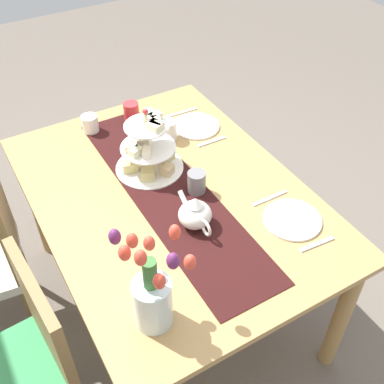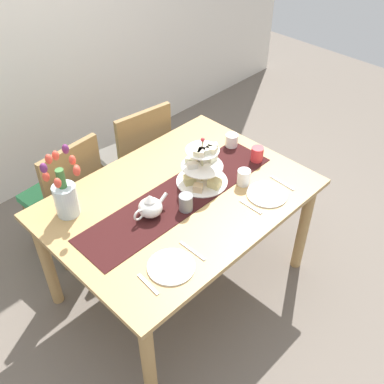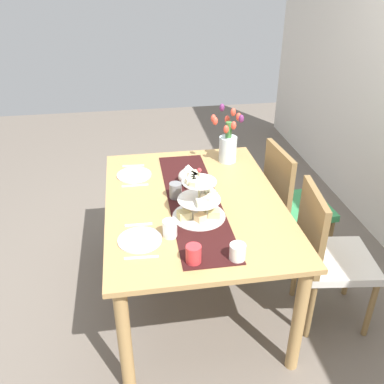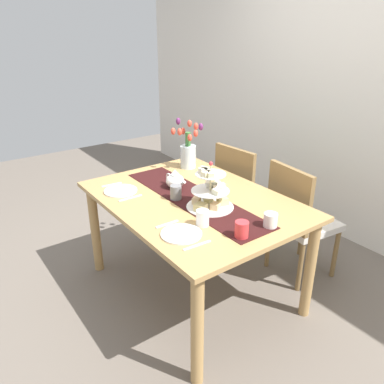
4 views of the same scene
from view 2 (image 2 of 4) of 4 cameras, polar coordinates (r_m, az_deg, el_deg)
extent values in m
plane|color=#6B6056|center=(3.10, -1.34, -11.11)|extent=(8.00, 8.00, 0.00)
cube|color=silver|center=(3.49, -21.81, 18.94)|extent=(6.00, 0.08, 2.60)
cube|color=tan|center=(2.56, -1.59, -0.83)|extent=(1.46, 1.05, 0.03)
cylinder|color=tan|center=(2.37, -5.46, -20.65)|extent=(0.07, 0.07, 0.72)
cylinder|color=tan|center=(3.01, 13.81, -4.30)|extent=(0.07, 0.07, 0.72)
cylinder|color=tan|center=(2.86, -17.71, -8.44)|extent=(0.07, 0.07, 0.72)
cylinder|color=tan|center=(3.41, 1.15, 3.17)|extent=(0.07, 0.07, 0.72)
cylinder|color=olive|center=(3.49, -14.85, -0.67)|extent=(0.04, 0.04, 0.41)
cylinder|color=olive|center=(3.37, -19.60, -3.72)|extent=(0.04, 0.04, 0.41)
cylinder|color=olive|center=(3.26, -10.97, -3.37)|extent=(0.04, 0.04, 0.41)
cylinder|color=olive|center=(3.13, -15.93, -6.78)|extent=(0.04, 0.04, 0.41)
cube|color=#389356|center=(3.16, -16.07, -0.54)|extent=(0.45, 0.45, 0.05)
cube|color=olive|center=(2.87, -14.70, 1.62)|extent=(0.42, 0.07, 0.45)
cylinder|color=olive|center=(3.74, -6.28, 3.73)|extent=(0.04, 0.04, 0.41)
cylinder|color=olive|center=(3.61, -11.05, 1.58)|extent=(0.04, 0.04, 0.41)
cylinder|color=olive|center=(3.50, -3.05, 0.98)|extent=(0.04, 0.04, 0.41)
cylinder|color=olive|center=(3.36, -8.04, -1.43)|extent=(0.04, 0.04, 0.41)
cube|color=silver|center=(3.41, -7.42, 4.29)|extent=(0.47, 0.47, 0.05)
cube|color=olive|center=(3.13, -5.94, 6.40)|extent=(0.42, 0.09, 0.45)
cube|color=black|center=(2.56, -1.64, -0.51)|extent=(1.27, 0.31, 0.00)
cylinder|color=beige|center=(2.57, 1.29, 3.76)|extent=(0.01, 0.01, 0.28)
cylinder|color=white|center=(2.65, 1.25, 1.38)|extent=(0.30, 0.30, 0.01)
cylinder|color=white|center=(2.58, 1.29, 3.28)|extent=(0.24, 0.24, 0.01)
cylinder|color=white|center=(2.52, 1.32, 5.28)|extent=(0.19, 0.19, 0.01)
cube|color=beige|center=(2.67, 1.97, 2.34)|extent=(0.07, 0.07, 0.04)
cube|color=#DCD085|center=(2.69, 0.38, 2.83)|extent=(0.07, 0.08, 0.04)
cube|color=#D1C983|center=(2.62, -0.29, 1.56)|extent=(0.08, 0.08, 0.05)
cube|color=beige|center=(2.56, 0.74, 0.52)|extent=(0.07, 0.07, 0.04)
cube|color=#D2C584|center=(2.60, 2.86, 1.13)|extent=(0.08, 0.08, 0.05)
cube|color=#EFE9C0|center=(2.61, 2.54, 4.23)|extent=(0.06, 0.04, 0.03)
cube|color=beige|center=(2.61, 1.36, 4.22)|extent=(0.06, 0.07, 0.03)
cube|color=beige|center=(2.62, 0.30, 4.39)|extent=(0.05, 0.06, 0.03)
cube|color=beige|center=(2.59, -0.18, 4.02)|extent=(0.05, 0.06, 0.03)
cube|color=silver|center=(2.56, 0.00, 3.40)|extent=(0.07, 0.06, 0.03)
cube|color=beige|center=(2.47, 0.75, 5.06)|extent=(0.06, 0.05, 0.03)
cube|color=beige|center=(2.47, 1.18, 5.02)|extent=(0.07, 0.06, 0.03)
cube|color=beige|center=(2.49, 1.70, 5.29)|extent=(0.05, 0.07, 0.03)
cube|color=beige|center=(2.49, 2.42, 5.34)|extent=(0.05, 0.06, 0.03)
cube|color=beige|center=(2.51, 2.59, 5.73)|extent=(0.07, 0.06, 0.03)
sphere|color=red|center=(2.48, 1.35, 6.59)|extent=(0.02, 0.02, 0.02)
ellipsoid|color=white|center=(2.41, -5.25, -1.96)|extent=(0.13, 0.13, 0.10)
cone|color=white|center=(2.37, -5.34, -0.75)|extent=(0.06, 0.06, 0.04)
cylinder|color=white|center=(2.45, -3.68, -0.79)|extent=(0.07, 0.02, 0.06)
torus|color=white|center=(2.38, -6.69, -2.88)|extent=(0.07, 0.01, 0.07)
cylinder|color=silver|center=(2.48, -15.51, -0.99)|extent=(0.12, 0.12, 0.18)
cylinder|color=#3D7538|center=(2.40, -16.09, 1.55)|extent=(0.04, 0.04, 0.12)
ellipsoid|color=#EF4C38|center=(2.39, -14.78, 3.89)|extent=(0.04, 0.04, 0.06)
ellipsoid|color=#6B2860|center=(2.41, -15.60, 5.22)|extent=(0.04, 0.04, 0.06)
ellipsoid|color=#EF4C38|center=(2.39, -16.74, 4.40)|extent=(0.04, 0.04, 0.06)
ellipsoid|color=#EF4C38|center=(2.34, -17.54, 3.95)|extent=(0.04, 0.04, 0.06)
ellipsoid|color=#EF4C38|center=(2.34, -17.84, 1.84)|extent=(0.04, 0.04, 0.06)
ellipsoid|color=#6B2860|center=(2.26, -18.12, 2.87)|extent=(0.04, 0.04, 0.06)
ellipsoid|color=#EF4C38|center=(2.26, -16.51, 1.09)|extent=(0.04, 0.04, 0.06)
ellipsoid|color=#EF4C38|center=(2.28, -14.28, 2.56)|extent=(0.04, 0.04, 0.06)
ellipsoid|color=#EF4C38|center=(2.37, -14.25, 2.75)|extent=(0.04, 0.04, 0.06)
cylinder|color=white|center=(2.94, 5.00, 6.45)|extent=(0.08, 0.08, 0.08)
cylinder|color=white|center=(2.19, -2.64, -9.34)|extent=(0.23, 0.23, 0.01)
cube|color=silver|center=(2.13, -5.53, -11.46)|extent=(0.03, 0.15, 0.01)
cube|color=silver|center=(2.26, 0.06, -7.39)|extent=(0.01, 0.17, 0.01)
cylinder|color=white|center=(2.60, 9.39, -0.28)|extent=(0.23, 0.23, 0.01)
cube|color=silver|center=(2.51, 7.38, -1.85)|extent=(0.02, 0.15, 0.01)
cube|color=silver|center=(2.69, 11.25, 1.12)|extent=(0.02, 0.17, 0.01)
cylinder|color=slate|center=(2.44, -0.77, -1.32)|extent=(0.08, 0.08, 0.09)
cylinder|color=white|center=(2.63, 6.52, 1.85)|extent=(0.08, 0.08, 0.09)
cylinder|color=red|center=(2.82, 8.17, 4.71)|extent=(0.08, 0.08, 0.09)
camera|label=1|loc=(2.08, -47.47, 19.18)|focal=44.12mm
camera|label=3|loc=(3.66, 32.36, 29.58)|focal=39.69mm
camera|label=4|loc=(3.25, 45.81, 18.12)|focal=35.44mm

